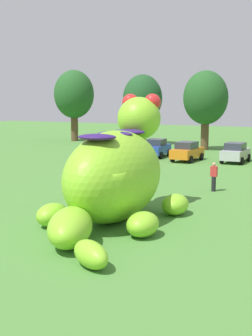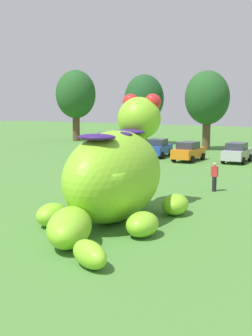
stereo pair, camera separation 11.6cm
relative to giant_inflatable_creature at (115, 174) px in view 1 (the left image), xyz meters
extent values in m
plane|color=#4C8438|center=(0.37, -1.24, -2.05)|extent=(160.00, 160.00, 0.00)
ellipsoid|color=#8CD12D|center=(-0.02, 0.01, -0.06)|extent=(4.40, 7.46, 3.97)
ellipsoid|color=#8CD12D|center=(-0.40, 2.99, 2.35)|extent=(2.37, 2.55, 2.10)
sphere|color=red|center=(-1.01, 3.23, 3.14)|extent=(0.84, 0.84, 0.84)
sphere|color=red|center=(0.13, 3.38, 3.14)|extent=(0.84, 0.84, 0.84)
ellipsoid|color=navy|center=(-0.22, 1.59, 1.77)|extent=(1.74, 1.46, 0.26)
ellipsoid|color=navy|center=(-0.02, 0.01, 1.77)|extent=(1.74, 1.46, 0.26)
ellipsoid|color=navy|center=(0.20, -1.74, 1.77)|extent=(1.74, 1.46, 0.26)
ellipsoid|color=#8CD12D|center=(-2.45, 1.66, -1.56)|extent=(1.42, 1.84, 0.97)
ellipsoid|color=#8CD12D|center=(1.93, 2.22, -1.56)|extent=(1.42, 1.84, 0.97)
ellipsoid|color=#8CD12D|center=(-1.79, -2.17, -1.56)|extent=(1.42, 1.84, 0.97)
ellipsoid|color=#8CD12D|center=(2.24, -1.66, -1.56)|extent=(1.42, 1.84, 0.97)
ellipsoid|color=#8CD12D|center=(0.50, -4.02, -1.35)|extent=(2.87, 3.55, 1.39)
ellipsoid|color=#8CD12D|center=(2.38, -5.50, -1.62)|extent=(2.00, 1.67, 0.85)
cube|color=#2347B7|center=(-8.76, 22.36, -1.33)|extent=(2.23, 4.29, 0.80)
cube|color=#2D333D|center=(-8.74, 22.21, -0.63)|extent=(1.74, 2.15, 0.60)
cylinder|color=black|center=(-9.77, 23.51, -1.73)|extent=(0.32, 0.67, 0.64)
cylinder|color=black|center=(-8.09, 23.73, -1.73)|extent=(0.32, 0.67, 0.64)
cylinder|color=black|center=(-9.43, 20.99, -1.73)|extent=(0.32, 0.67, 0.64)
cylinder|color=black|center=(-7.75, 21.21, -1.73)|extent=(0.32, 0.67, 0.64)
cube|color=orange|center=(-5.08, 20.96, -1.33)|extent=(1.70, 4.10, 0.80)
cube|color=#2D333D|center=(-5.08, 20.81, -0.63)|extent=(1.50, 1.97, 0.60)
cylinder|color=black|center=(-5.93, 22.23, -1.73)|extent=(0.24, 0.64, 0.64)
cylinder|color=black|center=(-4.23, 22.23, -1.73)|extent=(0.24, 0.64, 0.64)
cylinder|color=black|center=(-5.93, 19.69, -1.73)|extent=(0.24, 0.64, 0.64)
cylinder|color=black|center=(-4.23, 19.69, -1.73)|extent=(0.24, 0.64, 0.64)
cube|color=#B7BABF|center=(-1.09, 22.14, -1.33)|extent=(1.87, 4.17, 0.80)
cube|color=#2D333D|center=(-1.08, 21.99, -0.63)|extent=(1.58, 2.03, 0.60)
cylinder|color=black|center=(-1.99, 23.37, -1.73)|extent=(0.27, 0.65, 0.64)
cylinder|color=black|center=(-0.29, 23.45, -1.73)|extent=(0.27, 0.65, 0.64)
cylinder|color=black|center=(-1.88, 20.83, -1.73)|extent=(0.27, 0.65, 0.64)
cylinder|color=black|center=(-0.19, 20.91, -1.73)|extent=(0.27, 0.65, 0.64)
cylinder|color=brown|center=(-26.13, 33.28, -0.41)|extent=(0.94, 0.94, 3.28)
ellipsoid|color=#235623|center=(-26.13, 33.28, 4.11)|extent=(5.24, 5.24, 6.29)
cylinder|color=brown|center=(-15.98, 33.33, -0.56)|extent=(0.85, 0.85, 2.98)
ellipsoid|color=#1E4C23|center=(-15.98, 33.33, 3.55)|extent=(4.76, 4.76, 5.72)
cylinder|color=brown|center=(-7.06, 30.81, -0.55)|extent=(0.85, 0.85, 2.99)
ellipsoid|color=#235623|center=(-7.06, 30.81, 3.58)|extent=(4.79, 4.79, 5.75)
cylinder|color=black|center=(-7.75, 15.34, -1.61)|extent=(0.26, 0.26, 0.88)
cube|color=#338C4C|center=(-7.75, 15.34, -0.87)|extent=(0.38, 0.22, 0.60)
sphere|color=tan|center=(-7.75, 15.34, -0.45)|extent=(0.22, 0.22, 0.22)
cylinder|color=black|center=(1.60, 8.59, -1.61)|extent=(0.26, 0.26, 0.88)
cube|color=red|center=(1.60, 8.59, -0.87)|extent=(0.38, 0.22, 0.60)
sphere|color=tan|center=(1.60, 8.59, -0.45)|extent=(0.22, 0.22, 0.22)
camera|label=1|loc=(10.36, -17.35, 3.18)|focal=49.88mm
camera|label=2|loc=(10.46, -17.29, 3.18)|focal=49.88mm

